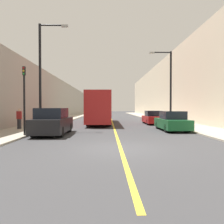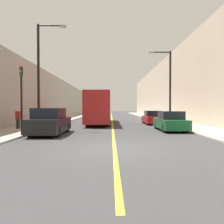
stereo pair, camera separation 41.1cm
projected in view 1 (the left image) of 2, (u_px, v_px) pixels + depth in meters
The scene contains 14 objects.
ground_plane at pixel (121, 149), 9.68m from camera, with size 200.00×200.00×0.00m, color #38383A.
sidewalk_left at pixel (71, 117), 39.52m from camera, with size 3.29×72.00×0.10m, color #A89E8C.
sidewalk_right at pixel (150, 117), 39.81m from camera, with size 3.29×72.00×0.10m, color #A89E8C.
building_row_left at pixel (51, 99), 39.38m from camera, with size 4.00×72.00×6.80m, color gray.
building_row_right at pixel (170, 90), 39.78m from camera, with size 4.00×72.00×10.12m, color beige.
road_center_line at pixel (111, 118), 39.66m from camera, with size 0.16×72.00×0.01m, color gold.
bus at pixel (100, 108), 25.08m from camera, with size 2.43×12.31×3.39m.
parked_suv_left at pixel (53, 122), 14.71m from camera, with size 1.94×4.70×1.79m.
car_right_near at pixel (172, 122), 17.31m from camera, with size 1.84×4.50×1.55m.
car_right_mid at pixel (153, 118), 24.01m from camera, with size 1.78×4.33×1.49m.
street_lamp_left at pixel (42, 70), 17.11m from camera, with size 2.31×0.24×8.27m.
street_lamp_right at pixel (169, 83), 22.27m from camera, with size 2.31×0.24×7.45m.
traffic_light at pixel (24, 98), 13.61m from camera, with size 0.16×0.18×4.28m.
pedestrian at pixel (19, 118), 17.68m from camera, with size 0.36×0.23×1.66m.
Camera 1 is at (-0.57, -9.63, 1.82)m, focal length 35.00 mm.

